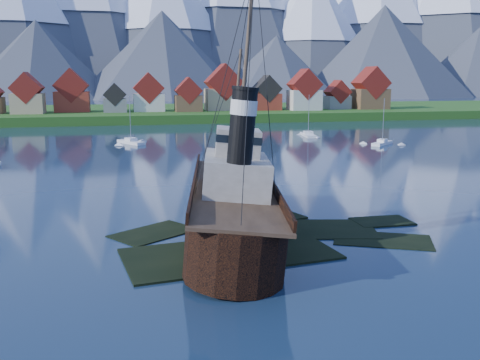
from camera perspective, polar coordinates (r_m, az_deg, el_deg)
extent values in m
plane|color=#172A42|center=(49.35, 1.84, -6.99)|extent=(1400.00, 1400.00, 0.00)
cube|color=black|center=(46.97, -1.14, -8.33)|extent=(19.08, 11.42, 1.00)
cube|color=black|center=(54.79, 6.93, -5.65)|extent=(15.15, 9.76, 1.00)
cube|color=black|center=(58.26, 1.58, -4.47)|extent=(11.45, 9.06, 1.00)
cube|color=black|center=(52.73, 14.95, -6.66)|extent=(10.27, 8.34, 1.00)
cube|color=black|center=(53.87, -9.13, -6.03)|extent=(9.42, 8.68, 1.00)
cube|color=black|center=(59.15, 14.90, -4.67)|extent=(6.00, 4.00, 1.00)
cube|color=#1E4E16|center=(216.36, -9.33, 6.72)|extent=(600.00, 80.00, 3.20)
cube|color=#3F3D38|center=(178.54, -8.65, 5.89)|extent=(600.00, 2.50, 2.00)
cube|color=tan|center=(198.22, -21.67, 7.59)|extent=(10.50, 9.00, 6.80)
cube|color=maroon|center=(198.05, -21.78, 9.12)|extent=(10.69, 9.18, 10.69)
cube|color=maroon|center=(202.45, -17.46, 7.97)|extent=(12.00, 8.50, 7.20)
cube|color=maroon|center=(202.29, -17.56, 9.59)|extent=(12.22, 8.67, 12.22)
cube|color=slate|center=(196.77, -13.18, 7.76)|extent=(8.00, 7.00, 4.80)
cube|color=black|center=(196.62, -13.23, 8.88)|extent=(8.15, 7.14, 8.15)
cube|color=beige|center=(199.95, -9.71, 8.16)|extent=(11.00, 9.50, 6.40)
cube|color=maroon|center=(199.78, -9.75, 9.65)|extent=(11.20, 9.69, 11.20)
cube|color=brown|center=(197.15, -5.54, 8.14)|extent=(9.50, 8.00, 5.80)
cube|color=maroon|center=(196.99, -5.56, 9.48)|extent=(9.67, 8.16, 9.67)
cube|color=tan|center=(204.17, -1.77, 8.59)|extent=(13.50, 10.00, 8.00)
cube|color=maroon|center=(204.02, -1.78, 10.39)|extent=(13.75, 10.20, 13.75)
cube|color=maroon|center=(204.86, 2.84, 8.34)|extent=(10.00, 8.50, 6.20)
cube|color=black|center=(204.70, 2.85, 9.71)|extent=(10.18, 8.67, 10.18)
cube|color=beige|center=(206.10, 6.86, 8.47)|extent=(11.50, 9.00, 7.50)
cube|color=maroon|center=(205.94, 6.90, 10.09)|extent=(11.71, 9.18, 11.71)
cube|color=slate|center=(215.23, 10.32, 8.14)|extent=(9.00, 7.50, 5.00)
cube|color=maroon|center=(215.08, 10.35, 9.23)|extent=(9.16, 7.65, 9.16)
cube|color=brown|center=(218.69, 13.71, 8.41)|extent=(12.50, 10.00, 7.80)
cube|color=maroon|center=(218.54, 13.79, 10.02)|extent=(12.73, 10.20, 12.73)
cone|color=#2D333D|center=(511.55, -23.25, 16.53)|extent=(180.00, 180.00, 150.00)
cone|color=#2D333D|center=(520.15, -8.06, 16.88)|extent=(170.00, 170.00, 145.00)
cone|color=#2D333D|center=(539.06, 7.65, 15.61)|extent=(150.00, 150.00, 125.00)
cone|color=white|center=(541.73, 7.72, 18.25)|extent=(93.00, 93.00, 75.00)
cone|color=#2D333D|center=(599.85, 14.21, 17.05)|extent=(200.00, 200.00, 170.00)
cone|color=#2D333D|center=(627.44, 21.76, 17.26)|extent=(230.00, 230.00, 190.00)
cone|color=#2D333D|center=(423.73, -20.74, 11.80)|extent=(120.00, 120.00, 58.00)
cone|color=#2D333D|center=(416.02, -8.21, 12.95)|extent=(136.00, 136.00, 66.00)
cone|color=#2D333D|center=(435.89, 3.92, 11.89)|extent=(110.00, 110.00, 50.00)
cone|color=#2D333D|center=(466.73, 15.00, 13.02)|extent=(150.00, 150.00, 75.00)
cone|color=#2D333D|center=(514.40, 24.03, 11.39)|extent=(124.00, 124.00, 60.00)
cube|color=black|center=(50.70, -1.17, -3.60)|extent=(7.69, 22.15, 4.61)
cone|color=black|center=(64.51, -3.65, -0.48)|extent=(7.69, 7.69, 7.69)
cylinder|color=black|center=(40.33, 1.92, -7.45)|extent=(7.69, 7.69, 4.61)
cube|color=#4C3826|center=(50.15, -1.18, -0.93)|extent=(7.54, 29.22, 0.27)
cube|color=black|center=(49.49, -5.38, -0.55)|extent=(0.22, 28.30, 0.99)
cube|color=black|center=(50.88, 2.90, -0.20)|extent=(0.22, 28.30, 0.99)
cube|color=#ADA89E|center=(48.25, -0.81, 0.59)|extent=(5.71, 9.34, 3.30)
cube|color=#ADA89E|center=(48.89, -1.08, 4.11)|extent=(3.95, 4.39, 2.42)
cylinder|color=black|center=(44.10, 0.13, 5.82)|extent=(2.09, 2.09, 6.15)
cylinder|color=silver|center=(43.99, 0.13, 7.81)|extent=(2.20, 2.20, 1.21)
cylinder|color=#473828|center=(57.85, -2.91, 7.34)|extent=(0.31, 0.31, 13.18)
cylinder|color=#473828|center=(46.47, -0.57, 14.08)|extent=(0.35, 0.35, 14.28)
cube|color=white|center=(126.98, -11.54, 3.86)|extent=(6.50, 8.89, 1.20)
cube|color=white|center=(126.87, -11.56, 4.28)|extent=(2.98, 3.17, 0.70)
cylinder|color=gray|center=(126.42, -11.64, 6.46)|extent=(0.14, 0.14, 10.39)
cube|color=white|center=(126.82, 14.93, 3.70)|extent=(7.35, 6.84, 1.14)
cube|color=white|center=(126.72, 14.95, 4.10)|extent=(2.86, 2.82, 0.66)
cylinder|color=gray|center=(126.29, 15.05, 6.17)|extent=(0.13, 0.13, 9.84)
cube|color=white|center=(141.23, 7.29, 4.68)|extent=(3.66, 9.94, 1.16)
cube|color=white|center=(141.14, 7.29, 5.05)|extent=(2.47, 2.97, 0.68)
cylinder|color=gray|center=(140.74, 7.34, 6.96)|extent=(0.14, 0.14, 10.10)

